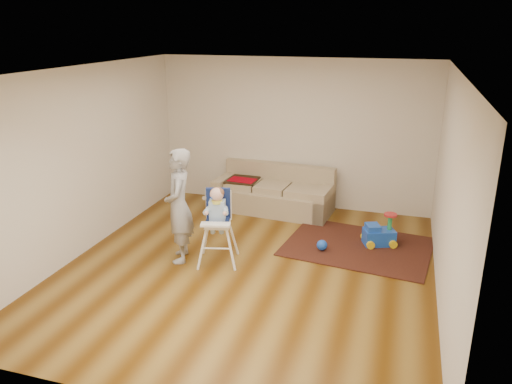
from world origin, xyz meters
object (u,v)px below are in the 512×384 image
(sofa, at_px, (273,189))
(ride_on_toy, at_px, (380,229))
(high_chair, at_px, (218,227))
(adult, at_px, (179,206))
(side_table, at_px, (243,193))
(toy_ball, at_px, (322,245))

(sofa, relative_size, ride_on_toy, 4.32)
(sofa, distance_m, high_chair, 2.23)
(high_chair, height_order, adult, adult)
(side_table, xyz_separation_m, adult, (-0.17, -2.30, 0.55))
(side_table, bearing_deg, high_chair, -80.41)
(side_table, relative_size, adult, 0.33)
(toy_ball, height_order, high_chair, high_chair)
(toy_ball, distance_m, high_chair, 1.63)
(toy_ball, bearing_deg, high_chair, -150.24)
(side_table, distance_m, high_chair, 2.28)
(side_table, xyz_separation_m, high_chair, (0.38, -2.23, 0.27))
(ride_on_toy, bearing_deg, adult, -175.63)
(side_table, height_order, high_chair, high_chair)
(toy_ball, bearing_deg, adult, -155.92)
(high_chair, bearing_deg, toy_ball, 15.51)
(adult, bearing_deg, side_table, 154.93)
(sofa, relative_size, toy_ball, 13.60)
(ride_on_toy, height_order, adult, adult)
(high_chair, distance_m, adult, 0.62)
(sofa, height_order, adult, adult)
(sofa, bearing_deg, toy_ball, -46.23)
(toy_ball, height_order, adult, adult)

